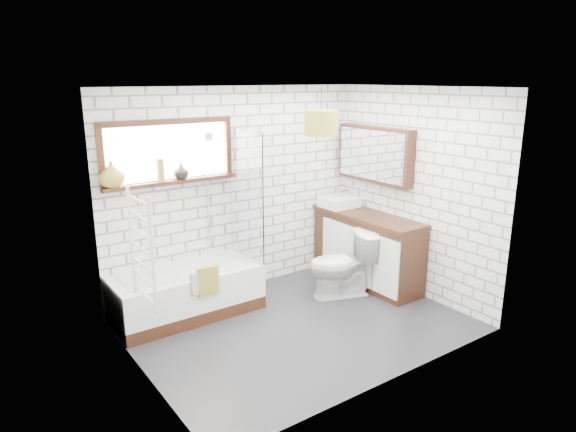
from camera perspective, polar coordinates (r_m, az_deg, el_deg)
floor at (r=5.68m, az=1.26°, el=-12.07°), size 3.40×2.60×0.01m
ceiling at (r=5.05m, az=1.43°, el=14.14°), size 3.40×2.60×0.01m
wall_back at (r=6.29m, az=-5.76°, el=2.75°), size 3.40×0.01×2.50m
wall_front at (r=4.29m, az=11.78°, el=-3.43°), size 3.40×0.01×2.50m
wall_left at (r=4.47m, az=-16.55°, el=-3.02°), size 0.01×2.60×2.50m
wall_right at (r=6.36m, az=13.79°, el=2.53°), size 0.01×2.60×2.50m
window at (r=5.79m, az=-13.05°, el=6.89°), size 1.52×0.16×0.68m
towel_radiator at (r=4.50m, az=-15.96°, el=-3.53°), size 0.06×0.52×1.00m
mirror_cabinet at (r=6.63m, az=9.61°, el=6.77°), size 0.16×1.20×0.70m
shower_riser at (r=6.05m, az=-8.87°, el=3.11°), size 0.02×0.02×1.30m
bathtub at (r=5.91m, az=-11.16°, el=-8.36°), size 1.63×0.72×0.53m
shower_screen at (r=5.94m, az=-4.65°, el=2.32°), size 0.02×0.72×1.50m
towel_green at (r=5.55m, az=-8.87°, el=-7.11°), size 0.23×0.06×0.32m
towel_beige at (r=5.51m, az=-9.81°, el=-7.32°), size 0.19×0.05×0.24m
vanity at (r=6.71m, az=8.75°, el=-3.57°), size 0.52×1.61×0.92m
basin at (r=6.88m, az=5.69°, el=1.56°), size 0.45×0.39×0.13m
tap at (r=6.97m, az=6.70°, el=2.24°), size 0.04×0.04×0.16m
toilet at (r=6.27m, az=5.97°, el=-5.40°), size 0.69×0.90×0.81m
vase_olive at (r=5.58m, az=-19.00°, el=4.23°), size 0.27×0.27×0.27m
vase_dark at (r=5.84m, az=-11.79°, el=4.72°), size 0.18×0.18×0.17m
bottle at (r=5.75m, az=-13.96°, el=4.78°), size 0.09×0.09×0.25m
pendant at (r=5.82m, az=3.70°, el=10.26°), size 0.38×0.38×0.28m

